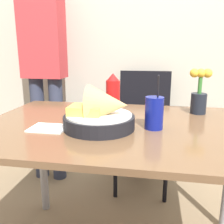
{
  "coord_description": "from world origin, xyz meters",
  "views": [
    {
      "loc": [
        0.14,
        -1.05,
        1.07
      ],
      "look_at": [
        -0.05,
        -0.02,
        0.8
      ],
      "focal_mm": 40.0,
      "sensor_mm": 36.0,
      "label": 1
    }
  ],
  "objects_px": {
    "flower_vase": "(199,94)",
    "chair_far_window": "(144,118)",
    "ketchup_bottle": "(113,94)",
    "food_basket": "(102,114)",
    "drink_cup": "(154,114)",
    "person_standing": "(44,55)"
  },
  "relations": [
    {
      "from": "flower_vase",
      "to": "chair_far_window",
      "type": "bearing_deg",
      "value": 117.06
    },
    {
      "from": "chair_far_window",
      "to": "ketchup_bottle",
      "type": "relative_size",
      "value": 4.38
    },
    {
      "from": "food_basket",
      "to": "drink_cup",
      "type": "bearing_deg",
      "value": 10.49
    },
    {
      "from": "food_basket",
      "to": "flower_vase",
      "type": "distance_m",
      "value": 0.55
    },
    {
      "from": "food_basket",
      "to": "person_standing",
      "type": "distance_m",
      "value": 1.1
    },
    {
      "from": "chair_far_window",
      "to": "person_standing",
      "type": "height_order",
      "value": "person_standing"
    },
    {
      "from": "flower_vase",
      "to": "person_standing",
      "type": "relative_size",
      "value": 0.13
    },
    {
      "from": "chair_far_window",
      "to": "flower_vase",
      "type": "bearing_deg",
      "value": -62.94
    },
    {
      "from": "food_basket",
      "to": "ketchup_bottle",
      "type": "distance_m",
      "value": 0.28
    },
    {
      "from": "chair_far_window",
      "to": "person_standing",
      "type": "xyz_separation_m",
      "value": [
        -0.78,
        -0.07,
        0.49
      ]
    },
    {
      "from": "food_basket",
      "to": "ketchup_bottle",
      "type": "xyz_separation_m",
      "value": [
        -0.0,
        0.27,
        0.04
      ]
    },
    {
      "from": "ketchup_bottle",
      "to": "drink_cup",
      "type": "bearing_deg",
      "value": -47.64
    },
    {
      "from": "chair_far_window",
      "to": "person_standing",
      "type": "bearing_deg",
      "value": -174.93
    },
    {
      "from": "food_basket",
      "to": "drink_cup",
      "type": "height_order",
      "value": "drink_cup"
    },
    {
      "from": "flower_vase",
      "to": "drink_cup",
      "type": "bearing_deg",
      "value": -126.45
    },
    {
      "from": "ketchup_bottle",
      "to": "drink_cup",
      "type": "distance_m",
      "value": 0.32
    },
    {
      "from": "flower_vase",
      "to": "ketchup_bottle",
      "type": "bearing_deg",
      "value": -171.39
    },
    {
      "from": "food_basket",
      "to": "chair_far_window",
      "type": "bearing_deg",
      "value": 82.09
    },
    {
      "from": "chair_far_window",
      "to": "food_basket",
      "type": "bearing_deg",
      "value": -97.91
    },
    {
      "from": "food_basket",
      "to": "person_standing",
      "type": "relative_size",
      "value": 0.17
    },
    {
      "from": "flower_vase",
      "to": "person_standing",
      "type": "xyz_separation_m",
      "value": [
        -1.08,
        0.53,
        0.18
      ]
    },
    {
      "from": "food_basket",
      "to": "drink_cup",
      "type": "xyz_separation_m",
      "value": [
        0.21,
        0.04,
        -0.0
      ]
    }
  ]
}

